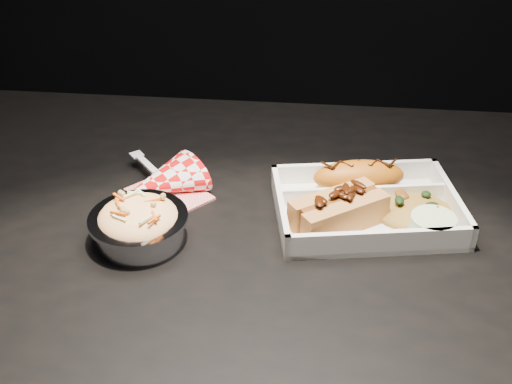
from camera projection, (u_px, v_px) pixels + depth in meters
dining_table at (282, 276)px, 0.94m from camera, size 1.20×0.80×0.75m
food_tray at (366, 210)px, 0.90m from camera, size 0.28×0.22×0.04m
fried_pastry at (359, 177)px, 0.94m from camera, size 0.14×0.08×0.05m
hotdog at (339, 209)px, 0.86m from camera, size 0.14×0.12×0.06m
fried_rice_mound at (415, 205)px, 0.89m from camera, size 0.12×0.11×0.03m
cupcake_liner at (432, 226)px, 0.85m from camera, size 0.06×0.06×0.03m
foil_coleslaw_cup at (139, 223)px, 0.84m from camera, size 0.13×0.13×0.07m
napkin_fork at (163, 182)px, 0.95m from camera, size 0.16×0.16×0.10m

